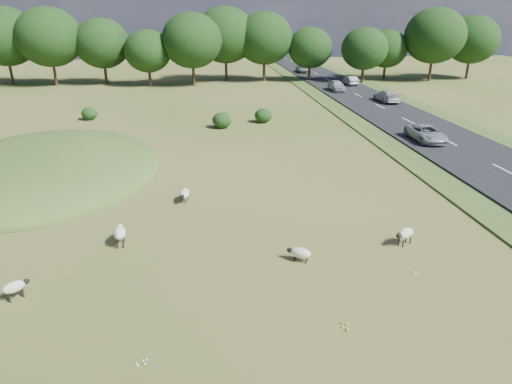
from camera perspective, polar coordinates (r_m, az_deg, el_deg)
ground at (r=41.26m, az=-5.35°, el=6.64°), size 160.00×160.00×0.00m
mound at (r=35.41m, az=-24.77°, el=2.23°), size 16.00×20.00×4.00m
road at (r=55.03m, az=15.95°, el=9.77°), size 8.00×150.00×0.25m
treeline at (r=75.46m, az=-7.16°, el=18.27°), size 96.28×14.66×11.70m
shrubs at (r=47.07m, az=-7.08°, el=9.31°), size 19.72×7.08×1.53m
sheep_0 at (r=20.39m, az=-27.94°, el=-10.44°), size 1.00×0.92×0.75m
sheep_1 at (r=22.85m, az=-16.69°, el=-4.88°), size 0.67×1.33×0.95m
sheep_2 at (r=23.07m, az=18.14°, el=-4.95°), size 1.22×0.96×0.87m
sheep_3 at (r=27.34m, az=-8.96°, el=-0.25°), size 0.76×1.33×0.74m
sheep_4 at (r=20.74m, az=5.53°, el=-7.58°), size 1.17×0.89×0.66m
car_0 at (r=41.93m, az=20.51°, el=6.90°), size 2.19×4.75×1.32m
car_1 at (r=98.96m, az=6.95°, el=15.69°), size 1.83×4.51×1.31m
car_3 at (r=67.18m, az=10.05°, el=12.98°), size 1.76×4.39×1.49m
car_4 at (r=59.98m, az=16.04°, el=11.49°), size 2.03×5.00×1.45m
car_5 at (r=73.54m, az=11.75°, el=13.50°), size 1.40×4.01×1.32m
car_6 at (r=88.56m, az=5.96°, el=15.08°), size 2.21×4.78×1.33m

